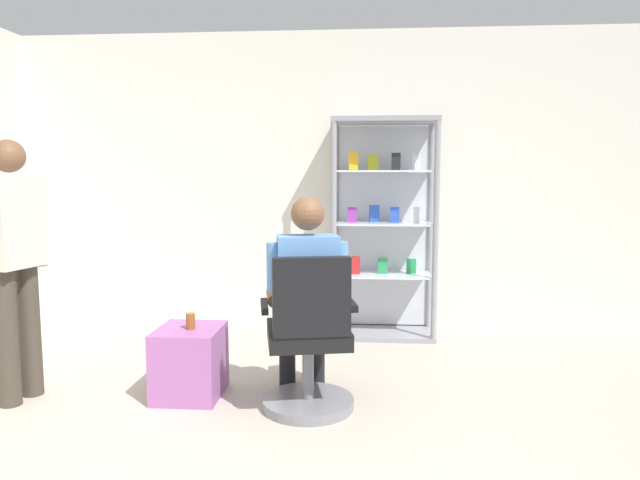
{
  "coord_description": "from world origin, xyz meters",
  "views": [
    {
      "loc": [
        0.24,
        -2.29,
        1.41
      ],
      "look_at": [
        -0.05,
        1.37,
        1.0
      ],
      "focal_mm": 32.16,
      "sensor_mm": 36.0,
      "label": 1
    }
  ],
  "objects": [
    {
      "name": "display_cabinet_main",
      "position": [
        0.4,
        2.76,
        0.97
      ],
      "size": [
        0.9,
        0.45,
        1.9
      ],
      "color": "gray",
      "rests_on": "ground"
    },
    {
      "name": "seated_shopkeeper",
      "position": [
        -0.12,
        1.17,
        0.71
      ],
      "size": [
        0.54,
        0.61,
        1.29
      ],
      "color": "black",
      "rests_on": "ground"
    },
    {
      "name": "office_chair",
      "position": [
        -0.09,
        1.01,
        0.39
      ],
      "size": [
        0.61,
        0.57,
        0.96
      ],
      "color": "slate",
      "rests_on": "ground"
    },
    {
      "name": "back_wall",
      "position": [
        0.0,
        3.0,
        1.35
      ],
      "size": [
        6.0,
        0.1,
        2.7
      ],
      "primitive_type": "cube",
      "color": "silver",
      "rests_on": "ground"
    },
    {
      "name": "storage_crate",
      "position": [
        -0.88,
        1.2,
        0.22
      ],
      "size": [
        0.4,
        0.44,
        0.45
      ],
      "primitive_type": "cube",
      "color": "#9E599E",
      "rests_on": "ground"
    },
    {
      "name": "standing_customer",
      "position": [
        -1.92,
        1.05,
        0.93
      ],
      "size": [
        0.29,
        0.51,
        1.63
      ],
      "color": "#3F382D",
      "rests_on": "ground"
    },
    {
      "name": "tea_glass",
      "position": [
        -0.86,
        1.18,
        0.5
      ],
      "size": [
        0.06,
        0.06,
        0.1
      ],
      "primitive_type": "cylinder",
      "color": "brown",
      "rests_on": "storage_crate"
    }
  ]
}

